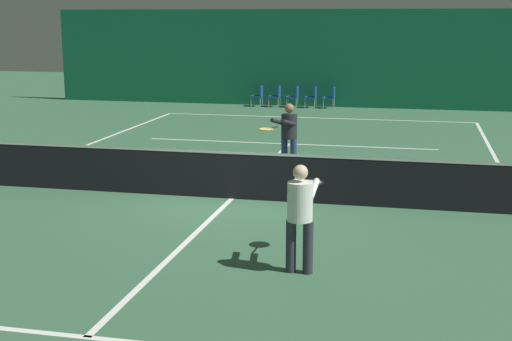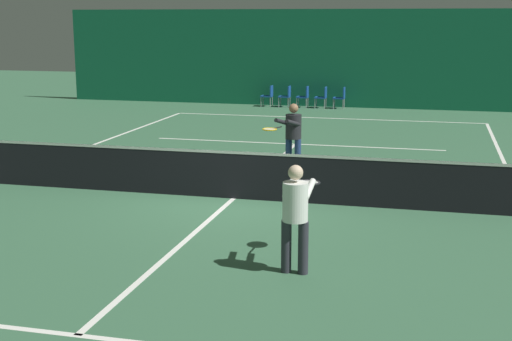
% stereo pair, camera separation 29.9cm
% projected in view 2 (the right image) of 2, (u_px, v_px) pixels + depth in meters
% --- Properties ---
extents(ground_plane, '(60.00, 60.00, 0.00)m').
position_uv_depth(ground_plane, '(234.00, 199.00, 14.07)').
color(ground_plane, '#386647').
extents(backdrop_curtain, '(23.00, 0.12, 3.84)m').
position_uv_depth(backdrop_curtain, '(339.00, 59.00, 28.16)').
color(backdrop_curtain, '#146042').
rests_on(backdrop_curtain, ground).
extents(court_line_baseline_far, '(11.00, 0.10, 0.00)m').
position_uv_depth(court_line_baseline_far, '(325.00, 118.00, 25.35)').
color(court_line_baseline_far, white).
rests_on(court_line_baseline_far, ground).
extents(court_line_service_far, '(8.25, 0.10, 0.00)m').
position_uv_depth(court_line_service_far, '(296.00, 144.00, 20.14)').
color(court_line_service_far, white).
rests_on(court_line_service_far, ground).
extents(court_line_service_near, '(8.25, 0.10, 0.00)m').
position_uv_depth(court_line_service_near, '(77.00, 335.00, 8.00)').
color(court_line_service_near, white).
rests_on(court_line_service_near, ground).
extents(court_line_centre, '(0.10, 12.80, 0.00)m').
position_uv_depth(court_line_centre, '(234.00, 198.00, 14.07)').
color(court_line_centre, white).
rests_on(court_line_centre, ground).
extents(tennis_net, '(12.00, 0.10, 1.07)m').
position_uv_depth(tennis_net, '(233.00, 173.00, 13.96)').
color(tennis_net, black).
rests_on(tennis_net, ground).
extents(player_near, '(0.40, 1.30, 1.54)m').
position_uv_depth(player_near, '(296.00, 210.00, 9.83)').
color(player_near, '#2D2D38').
rests_on(player_near, ground).
extents(player_far, '(0.80, 1.35, 1.59)m').
position_uv_depth(player_far, '(292.00, 133.00, 16.29)').
color(player_far, navy).
rests_on(player_far, ground).
extents(courtside_chair_0, '(0.44, 0.44, 0.84)m').
position_uv_depth(courtside_chair_0, '(269.00, 94.00, 28.59)').
color(courtside_chair_0, '#99999E').
rests_on(courtside_chair_0, ground).
extents(courtside_chair_1, '(0.44, 0.44, 0.84)m').
position_uv_depth(courtside_chair_1, '(286.00, 95.00, 28.42)').
color(courtside_chair_1, '#99999E').
rests_on(courtside_chair_1, ground).
extents(courtside_chair_2, '(0.44, 0.44, 0.84)m').
position_uv_depth(courtside_chair_2, '(304.00, 95.00, 28.25)').
color(courtside_chair_2, '#99999E').
rests_on(courtside_chair_2, ground).
extents(courtside_chair_3, '(0.44, 0.44, 0.84)m').
position_uv_depth(courtside_chair_3, '(322.00, 96.00, 28.07)').
color(courtside_chair_3, '#99999E').
rests_on(courtside_chair_3, ground).
extents(courtside_chair_4, '(0.44, 0.44, 0.84)m').
position_uv_depth(courtside_chair_4, '(341.00, 96.00, 27.90)').
color(courtside_chair_4, '#99999E').
rests_on(courtside_chair_4, ground).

